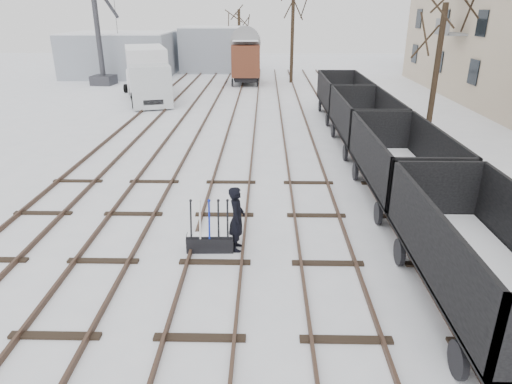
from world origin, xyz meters
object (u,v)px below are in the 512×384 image
freight_wagon_a (480,273)px  lorry (147,74)px  ground_frame (210,241)px  box_van_wagon (246,58)px  worker (237,219)px  crane (102,56)px  panel_van (140,78)px

freight_wagon_a → lorry: lorry is taller
ground_frame → lorry: lorry is taller
freight_wagon_a → box_van_wagon: box_van_wagon is taller
worker → freight_wagon_a: 6.09m
freight_wagon_a → crane: 37.39m
worker → box_van_wagon: box_van_wagon is taller
freight_wagon_a → lorry: bearing=118.1°
ground_frame → box_van_wagon: (-0.26, 30.11, 1.92)m
ground_frame → panel_van: panel_van is taller
crane → freight_wagon_a: bearing=-52.7°
ground_frame → crane: (-12.75, 29.59, 2.11)m
worker → lorry: (-7.75, 22.03, 0.97)m
freight_wagon_a → crane: crane is taller
freight_wagon_a → panel_van: freight_wagon_a is taller
box_van_wagon → panel_van: (-8.50, -3.42, -1.22)m
box_van_wagon → panel_van: size_ratio=1.11×
worker → crane: crane is taller
freight_wagon_a → worker: bearing=153.5°
panel_van → crane: size_ratio=0.50×
ground_frame → crane: 32.29m
freight_wagon_a → panel_van: bearing=117.0°
ground_frame → worker: bearing=5.9°
box_van_wagon → lorry: 10.44m
ground_frame → lorry: 23.27m
worker → freight_wagon_a: freight_wagon_a is taller
ground_frame → worker: worker is taller
freight_wagon_a → lorry: size_ratio=0.72×
worker → freight_wagon_a: bearing=-116.7°
worker → lorry: lorry is taller
box_van_wagon → panel_van: bearing=-160.5°
lorry → worker: bearing=-87.9°
worker → crane: size_ratio=0.21×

